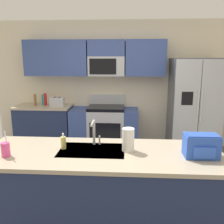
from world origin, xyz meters
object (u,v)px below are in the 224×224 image
(pepper_mill, at_px, (35,100))
(sink_faucet, at_px, (94,131))
(bottle_red, at_px, (45,99))
(drink_cup_pink, at_px, (6,149))
(paper_towel_roll, at_px, (128,140))
(toaster, at_px, (57,102))
(soap_dispenser, at_px, (63,142))
(bottle_teal, at_px, (43,100))
(refrigerator, at_px, (194,107))
(range_oven, at_px, (104,128))
(backpack, at_px, (201,145))

(pepper_mill, xyz_separation_m, sink_faucet, (1.52, -2.23, 0.05))
(bottle_red, xyz_separation_m, drink_cup_pink, (0.51, -2.64, -0.05))
(drink_cup_pink, bearing_deg, sink_faucet, 23.71)
(bottle_red, xyz_separation_m, paper_towel_roll, (1.70, -2.42, -0.00))
(sink_faucet, xyz_separation_m, paper_towel_roll, (0.37, -0.14, -0.05))
(toaster, bearing_deg, sink_faucet, -64.38)
(toaster, height_order, soap_dispenser, toaster)
(sink_faucet, height_order, paper_towel_roll, sink_faucet)
(bottle_teal, xyz_separation_m, drink_cup_pink, (0.55, -2.65, -0.04))
(toaster, bearing_deg, refrigerator, -0.41)
(pepper_mill, xyz_separation_m, soap_dispenser, (1.21, -2.35, -0.05))
(soap_dispenser, bearing_deg, bottle_teal, 113.64)
(bottle_red, distance_m, paper_towel_roll, 2.96)
(pepper_mill, bearing_deg, range_oven, 0.10)
(range_oven, relative_size, pepper_mill, 5.90)
(toaster, height_order, backpack, backpack)
(bottle_red, bearing_deg, sink_faucet, -59.84)
(refrigerator, height_order, sink_faucet, refrigerator)
(range_oven, relative_size, soap_dispenser, 8.00)
(backpack, bearing_deg, paper_towel_roll, 170.94)
(toaster, height_order, sink_faucet, sink_faucet)
(range_oven, relative_size, backpack, 4.25)
(range_oven, bearing_deg, soap_dispenser, -95.12)
(toaster, bearing_deg, pepper_mill, 173.94)
(range_oven, relative_size, bottle_teal, 6.24)
(backpack, bearing_deg, drink_cup_pink, -176.68)
(refrigerator, distance_m, toaster, 2.69)
(bottle_red, relative_size, bottle_teal, 1.13)
(refrigerator, xyz_separation_m, bottle_red, (-2.97, 0.12, 0.10))
(toaster, bearing_deg, bottle_teal, 161.66)
(pepper_mill, height_order, backpack, same)
(pepper_mill, height_order, sink_faucet, sink_faucet)
(paper_towel_roll, distance_m, backpack, 0.71)
(soap_dispenser, bearing_deg, pepper_mill, 117.11)
(pepper_mill, xyz_separation_m, drink_cup_pink, (0.70, -2.59, -0.04))
(range_oven, distance_m, pepper_mill, 1.53)
(drink_cup_pink, bearing_deg, bottle_red, 100.87)
(refrigerator, distance_m, sink_faucet, 2.72)
(pepper_mill, bearing_deg, backpack, -43.76)
(refrigerator, relative_size, bottle_red, 7.53)
(refrigerator, relative_size, bottle_teal, 8.49)
(range_oven, relative_size, refrigerator, 0.74)
(pepper_mill, height_order, bottle_red, bottle_red)
(toaster, relative_size, backpack, 0.88)
(pepper_mill, distance_m, backpack, 3.59)
(refrigerator, relative_size, paper_towel_roll, 7.71)
(bottle_red, height_order, bottle_teal, bottle_red)
(bottle_red, bearing_deg, drink_cup_pink, -79.13)
(drink_cup_pink, height_order, backpack, drink_cup_pink)
(pepper_mill, height_order, soap_dispenser, pepper_mill)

